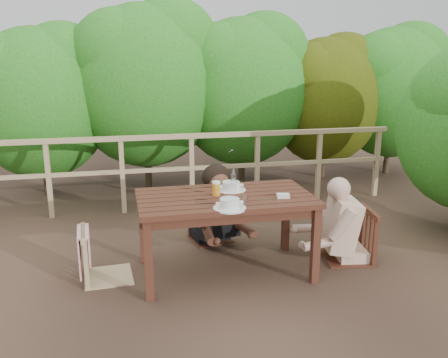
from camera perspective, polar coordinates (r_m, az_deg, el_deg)
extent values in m
plane|color=#493326|center=(4.63, 0.14, -10.98)|extent=(60.00, 60.00, 0.00)
cube|color=#3C1D13|center=(4.49, 0.14, -6.73)|extent=(1.60, 0.90, 0.74)
cube|color=tan|center=(4.47, -13.98, -6.10)|extent=(0.48, 0.48, 0.91)
cube|color=#3C1D13|center=(5.23, -1.66, -3.03)|extent=(0.49, 0.49, 0.83)
cube|color=#3C1D13|center=(4.89, 14.77, -3.91)|extent=(0.55, 0.55, 0.97)
cube|color=tan|center=(6.32, -3.87, 0.91)|extent=(5.60, 0.10, 1.01)
cylinder|color=white|center=(4.02, 0.67, -3.00)|extent=(0.28, 0.28, 0.09)
cylinder|color=white|center=(4.54, 0.85, -0.91)|extent=(0.28, 0.28, 0.09)
ellipsoid|color=#A06129|center=(4.08, 1.05, -2.93)|extent=(0.11, 0.09, 0.07)
cylinder|color=orange|center=(4.36, -0.94, -1.22)|extent=(0.08, 0.08, 0.15)
cylinder|color=silver|center=(4.44, 1.13, -0.31)|extent=(0.06, 0.06, 0.24)
cylinder|color=silver|center=(4.16, 2.46, -2.56)|extent=(0.06, 0.06, 0.07)
cube|color=white|center=(4.34, 7.07, -2.10)|extent=(0.13, 0.10, 0.05)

